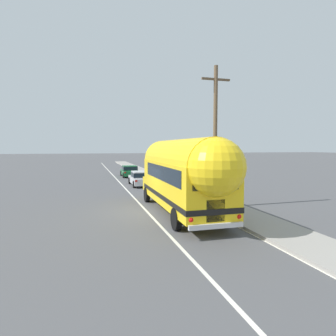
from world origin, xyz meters
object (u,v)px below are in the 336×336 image
(car_lead, at_px, (141,178))
(utility_pole, at_px, (215,135))
(painted_bus, at_px, (184,173))
(car_second, at_px, (130,171))

(car_lead, bearing_deg, utility_pole, -77.63)
(utility_pole, distance_m, painted_bus, 3.56)
(painted_bus, distance_m, car_lead, 12.71)
(utility_pole, height_order, car_lead, utility_pole)
(painted_bus, relative_size, car_lead, 2.57)
(painted_bus, bearing_deg, car_lead, 89.88)
(utility_pole, distance_m, car_lead, 12.02)
(utility_pole, xyz_separation_m, painted_bus, (-2.48, -1.44, -2.12))
(car_lead, relative_size, car_second, 1.04)
(car_lead, xyz_separation_m, car_second, (0.14, 8.55, -0.01))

